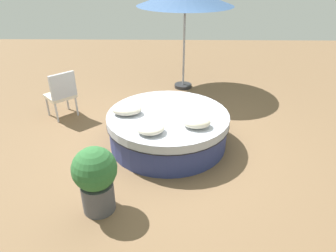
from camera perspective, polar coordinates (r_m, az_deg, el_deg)
name	(u,v)px	position (r m, az deg, el deg)	size (l,w,h in m)	color
ground_plane	(168,143)	(5.51, 0.00, -3.23)	(16.00, 16.00, 0.00)	brown
round_bed	(168,129)	(5.36, 0.00, -0.49)	(2.10, 2.10, 0.59)	navy
throw_pillow_0	(127,110)	(5.24, -7.66, 3.05)	(0.50, 0.36, 0.16)	beige
throw_pillow_1	(150,128)	(4.64, -3.31, -0.37)	(0.43, 0.40, 0.15)	silver
throw_pillow_2	(197,122)	(4.80, 5.35, 0.72)	(0.44, 0.33, 0.17)	beige
patio_chair	(62,92)	(6.55, -19.20, 5.98)	(0.72, 0.72, 0.98)	#B7B7BC
planter	(96,177)	(3.98, -13.34, -9.23)	(0.56, 0.56, 0.93)	#4C4C51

